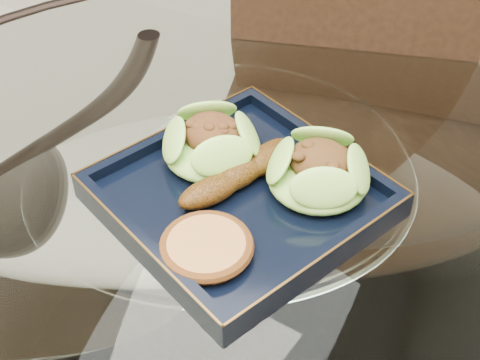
% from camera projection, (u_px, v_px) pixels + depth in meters
% --- Properties ---
extents(dining_table, '(1.13, 1.13, 0.77)m').
position_uv_depth(dining_table, '(224.00, 289.00, 0.88)').
color(dining_table, white).
rests_on(dining_table, ground).
extents(dining_chair, '(0.49, 0.49, 0.90)m').
position_uv_depth(dining_chair, '(330.00, 214.00, 1.11)').
color(dining_chair, '#331D11').
rests_on(dining_chair, ground).
extents(navy_plate, '(0.35, 0.35, 0.02)m').
position_uv_depth(navy_plate, '(240.00, 200.00, 0.75)').
color(navy_plate, black).
rests_on(navy_plate, dining_table).
extents(lettuce_wrap_left, '(0.14, 0.14, 0.04)m').
position_uv_depth(lettuce_wrap_left, '(211.00, 146.00, 0.78)').
color(lettuce_wrap_left, '#5A952B').
rests_on(lettuce_wrap_left, navy_plate).
extents(lettuce_wrap_right, '(0.12, 0.12, 0.04)m').
position_uv_depth(lettuce_wrap_right, '(318.00, 174.00, 0.74)').
color(lettuce_wrap_right, '#529B2D').
rests_on(lettuce_wrap_right, navy_plate).
extents(roasted_plantain, '(0.09, 0.16, 0.03)m').
position_uv_depth(roasted_plantain, '(239.00, 174.00, 0.75)').
color(roasted_plantain, '#563009').
rests_on(roasted_plantain, navy_plate).
extents(crumb_patty, '(0.10, 0.10, 0.02)m').
position_uv_depth(crumb_patty, '(206.00, 248.00, 0.68)').
color(crumb_patty, '#BB753E').
rests_on(crumb_patty, navy_plate).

